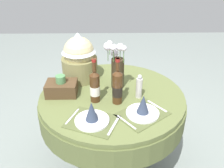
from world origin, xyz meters
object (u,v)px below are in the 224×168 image
Objects in this scene: gift_tub_back_left at (79,56)px; woven_basket_side_left at (62,88)px; dining_table at (112,109)px; wine_bottle_rear at (117,87)px; place_setting_left at (92,116)px; place_setting_right at (143,109)px; wine_bottle_left at (95,86)px; pepper_mill at (139,87)px; flower_vase at (117,66)px.

woven_basket_side_left is (-0.13, -0.28, -0.17)m from gift_tub_back_left.
dining_table is 3.27× the size of wine_bottle_rear.
place_setting_left is 0.37m from place_setting_right.
wine_bottle_left is (-0.13, -0.09, 0.28)m from dining_table.
wine_bottle_left is (-0.35, 0.19, 0.08)m from place_setting_right.
pepper_mill reaches higher than place_setting_left.
woven_basket_side_left is at bearing -114.52° from gift_tub_back_left.
dining_table is 4.90× the size of woven_basket_side_left.
gift_tub_back_left is (-0.33, 0.16, 0.02)m from flower_vase.
flower_vase is 0.26m from pepper_mill.
flower_vase is 0.37m from gift_tub_back_left.
gift_tub_back_left is at bearing 65.48° from woven_basket_side_left.
wine_bottle_rear is at bearing -16.07° from woven_basket_side_left.
wine_bottle_rear reaches higher than dining_table.
flower_vase is 2.07× the size of pepper_mill.
place_setting_right is at bearing -66.36° from flower_vase.
dining_table is 0.40m from place_setting_right.
place_setting_right is (0.36, 0.08, 0.00)m from place_setting_left.
woven_basket_side_left is at bearing -166.22° from flower_vase.
dining_table is at bearing 127.56° from place_setting_right.
place_setting_right is 2.12× the size of pepper_mill.
wine_bottle_left is (-0.17, -0.21, -0.07)m from flower_vase.
woven_basket_side_left reaches higher than place_setting_left.
place_setting_right is 0.78m from gift_tub_back_left.
flower_vase reaches higher than place_setting_right.
place_setting_right is 0.24m from pepper_mill.
pepper_mill is (-0.00, 0.23, 0.05)m from place_setting_right.
place_setting_right is at bearing -42.26° from wine_bottle_rear.
wine_bottle_left is 0.97× the size of wine_bottle_rear.
woven_basket_side_left is (-0.27, 0.37, 0.01)m from place_setting_left.
woven_basket_side_left is at bearing 178.55° from dining_table.
wine_bottle_rear is at bearing -8.85° from wine_bottle_left.
pepper_mill is 0.47× the size of gift_tub_back_left.
gift_tub_back_left reaches higher than place_setting_right.
woven_basket_side_left is (-0.63, 0.29, 0.01)m from place_setting_right.
gift_tub_back_left is at bearing 128.64° from wine_bottle_rear.
place_setting_right reaches higher than dining_table.
wine_bottle_left reaches higher than place_setting_right.
wine_bottle_rear is at bearing -72.15° from dining_table.
flower_vase reaches higher than pepper_mill.
flower_vase is at bearing 13.78° from woven_basket_side_left.
wine_bottle_left is at bearing -129.05° from flower_vase.
flower_vase is at bearing -26.90° from gift_tub_back_left.
wine_bottle_rear is 1.84× the size of pepper_mill.
gift_tub_back_left reaches higher than dining_table.
pepper_mill is at bearing -43.81° from flower_vase.
gift_tub_back_left is 0.34m from woven_basket_side_left.
pepper_mill is (0.17, 0.07, -0.05)m from wine_bottle_rear.
wine_bottle_left is at bearing -145.31° from dining_table.
woven_basket_side_left is (-0.41, 0.01, 0.21)m from dining_table.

